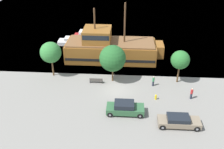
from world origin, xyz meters
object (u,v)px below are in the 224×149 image
(pedestrian_walking_far, at_px, (192,93))
(moored_boat_outer, at_px, (86,36))
(parked_car_curb_front, at_px, (125,108))
(fire_hydrant, at_px, (156,97))
(pedestrian_walking_near, at_px, (153,81))
(moored_boat_dockside, at_px, (73,42))
(pirate_ship, at_px, (110,48))
(parked_car_curb_mid, at_px, (179,121))
(bench_promenade_east, at_px, (96,80))

(pedestrian_walking_far, bearing_deg, moored_boat_outer, 130.43)
(parked_car_curb_front, bearing_deg, pedestrian_walking_far, 22.78)
(fire_hydrant, relative_size, pedestrian_walking_near, 0.49)
(moored_boat_dockside, bearing_deg, pirate_ship, -37.78)
(parked_car_curb_mid, distance_m, pedestrian_walking_far, 6.18)
(parked_car_curb_mid, xyz_separation_m, fire_hydrant, (-2.13, 5.11, -0.29))
(moored_boat_outer, height_order, parked_car_curb_mid, moored_boat_outer)
(bench_promenade_east, bearing_deg, moored_boat_outer, 103.68)
(fire_hydrant, height_order, bench_promenade_east, bench_promenade_east)
(pirate_ship, height_order, parked_car_curb_mid, pirate_ship)
(parked_car_curb_front, distance_m, fire_hydrant, 5.19)
(bench_promenade_east, height_order, pedestrian_walking_far, pedestrian_walking_far)
(moored_boat_outer, distance_m, parked_car_curb_front, 25.57)
(parked_car_curb_front, height_order, pedestrian_walking_far, pedestrian_walking_far)
(moored_boat_outer, distance_m, pedestrian_walking_near, 21.50)
(fire_hydrant, bearing_deg, pedestrian_walking_near, 91.59)
(moored_boat_outer, bearing_deg, pedestrian_walking_near, -54.30)
(parked_car_curb_mid, bearing_deg, pedestrian_walking_near, 104.62)
(parked_car_curb_mid, relative_size, pedestrian_walking_near, 3.11)
(fire_hydrant, bearing_deg, moored_boat_outer, 121.19)
(pedestrian_walking_far, bearing_deg, parked_car_curb_front, -157.22)
(bench_promenade_east, bearing_deg, parked_car_curb_front, -57.33)
(pirate_ship, xyz_separation_m, pedestrian_walking_near, (6.90, -8.45, -1.27))
(moored_boat_dockside, xyz_separation_m, pedestrian_walking_near, (14.71, -14.50, 0.24))
(pirate_ship, bearing_deg, bench_promenade_east, -99.94)
(parked_car_curb_mid, bearing_deg, moored_boat_outer, 119.61)
(fire_hydrant, distance_m, pedestrian_walking_far, 4.77)
(bench_promenade_east, bearing_deg, pirate_ship, 80.06)
(pirate_ship, bearing_deg, parked_car_curb_front, -78.99)
(moored_boat_dockside, relative_size, bench_promenade_east, 3.11)
(parked_car_curb_mid, distance_m, bench_promenade_east, 13.72)
(fire_hydrant, bearing_deg, moored_boat_dockside, 129.56)
(parked_car_curb_front, bearing_deg, bench_promenade_east, 122.67)
(pirate_ship, bearing_deg, moored_boat_dockside, 142.22)
(pedestrian_walking_far, bearing_deg, fire_hydrant, -174.11)
(moored_boat_outer, xyz_separation_m, pedestrian_walking_far, (17.37, -20.40, 0.18))
(moored_boat_dockside, bearing_deg, bench_promenade_east, -66.00)
(moored_boat_dockside, xyz_separation_m, pedestrian_walking_far, (19.54, -17.44, 0.29))
(pedestrian_walking_far, bearing_deg, bench_promenade_east, 166.62)
(bench_promenade_east, xyz_separation_m, pedestrian_walking_far, (13.17, -3.13, 0.39))
(parked_car_curb_front, relative_size, pedestrian_walking_near, 2.97)
(moored_boat_dockside, distance_m, parked_car_curb_mid, 28.60)
(parked_car_curb_front, height_order, pedestrian_walking_near, parked_car_curb_front)
(fire_hydrant, distance_m, bench_promenade_east, 9.19)
(parked_car_curb_mid, height_order, fire_hydrant, parked_car_curb_mid)
(pirate_ship, height_order, parked_car_curb_front, pirate_ship)
(moored_boat_dockside, distance_m, fire_hydrant, 23.25)
(moored_boat_outer, height_order, pedestrian_walking_far, moored_boat_outer)
(bench_promenade_east, bearing_deg, fire_hydrant, -23.22)
(parked_car_curb_mid, height_order, pedestrian_walking_far, pedestrian_walking_far)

